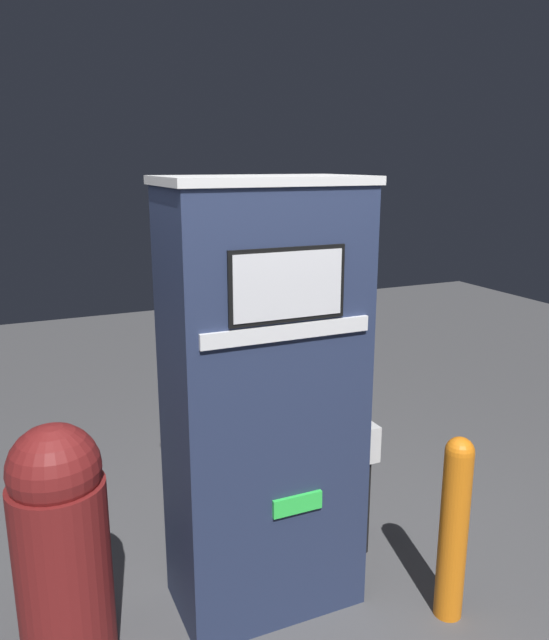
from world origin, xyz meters
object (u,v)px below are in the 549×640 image
at_px(squeegee_bucket, 348,513).
at_px(safety_bollard, 454,524).
at_px(gas_pump, 264,403).
at_px(trash_bin, 62,546).

bearing_deg(squeegee_bucket, safety_bollard, -78.52).
height_order(gas_pump, squeegee_bucket, gas_pump).
bearing_deg(safety_bollard, trash_bin, 165.23).
relative_size(safety_bollard, trash_bin, 0.83).
bearing_deg(safety_bollard, squeegee_bucket, 101.48).
height_order(safety_bollard, trash_bin, trash_bin).
distance_m(safety_bollard, trash_bin, 1.85).
distance_m(gas_pump, safety_bollard, 1.11).
bearing_deg(squeegee_bucket, trash_bin, -170.56).
bearing_deg(safety_bollard, gas_pump, 147.27).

